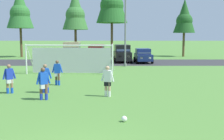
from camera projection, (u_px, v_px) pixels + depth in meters
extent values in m
plane|color=#518438|center=(101.00, 78.00, 21.20)|extent=(400.00, 400.00, 0.00)
cube|color=#333335|center=(106.00, 62.00, 33.95)|extent=(52.00, 8.40, 0.01)
sphere|color=white|center=(126.00, 119.00, 10.17)|extent=(0.22, 0.22, 0.22)
sphere|color=black|center=(126.00, 119.00, 10.17)|extent=(0.08, 0.08, 0.08)
sphere|color=red|center=(127.00, 119.00, 10.17)|extent=(0.07, 0.07, 0.07)
cylinder|color=white|center=(114.00, 60.00, 22.61)|extent=(0.12, 0.12, 2.44)
cylinder|color=white|center=(28.00, 60.00, 23.14)|extent=(0.12, 0.12, 2.44)
cylinder|color=white|center=(70.00, 45.00, 22.73)|extent=(7.31, 0.62, 0.12)
cylinder|color=white|center=(114.00, 58.00, 23.48)|extent=(0.22, 1.95, 2.46)
cylinder|color=white|center=(31.00, 57.00, 24.02)|extent=(0.22, 1.95, 2.46)
cube|color=silver|center=(73.00, 60.00, 23.88)|extent=(6.94, 0.52, 2.20)
cylinder|color=brown|center=(48.00, 92.00, 13.69)|extent=(0.14, 0.14, 0.80)
cylinder|color=brown|center=(42.00, 92.00, 13.70)|extent=(0.14, 0.14, 0.80)
cylinder|color=#1E38B7|center=(48.00, 97.00, 13.72)|extent=(0.15, 0.15, 0.32)
cylinder|color=#1E38B7|center=(43.00, 97.00, 13.73)|extent=(0.15, 0.15, 0.32)
cube|color=silver|center=(45.00, 86.00, 13.66)|extent=(0.40, 0.38, 0.28)
cube|color=blue|center=(45.00, 78.00, 13.61)|extent=(0.45, 0.42, 0.60)
sphere|color=brown|center=(44.00, 70.00, 13.56)|extent=(0.22, 0.22, 0.22)
cylinder|color=blue|center=(50.00, 78.00, 13.74)|extent=(0.24, 0.21, 0.55)
cylinder|color=blue|center=(39.00, 79.00, 13.49)|extent=(0.24, 0.21, 0.55)
cylinder|color=#936B4C|center=(13.00, 86.00, 15.32)|extent=(0.14, 0.14, 0.80)
cylinder|color=#936B4C|center=(9.00, 86.00, 15.25)|extent=(0.14, 0.14, 0.80)
cylinder|color=blue|center=(13.00, 90.00, 15.35)|extent=(0.15, 0.15, 0.32)
cylinder|color=blue|center=(9.00, 91.00, 15.28)|extent=(0.15, 0.15, 0.32)
cube|color=silver|center=(11.00, 81.00, 15.25)|extent=(0.40, 0.39, 0.28)
cube|color=#1E38B7|center=(11.00, 74.00, 15.20)|extent=(0.44, 0.43, 0.60)
sphere|color=#936B4C|center=(10.00, 66.00, 15.15)|extent=(0.22, 0.22, 0.22)
cylinder|color=#1E38B7|center=(15.00, 74.00, 15.34)|extent=(0.23, 0.22, 0.55)
cylinder|color=#1E38B7|center=(6.00, 75.00, 15.06)|extent=(0.23, 0.22, 0.55)
cylinder|color=tan|center=(111.00, 89.00, 14.38)|extent=(0.14, 0.14, 0.80)
cylinder|color=tan|center=(107.00, 89.00, 14.50)|extent=(0.14, 0.14, 0.80)
cylinder|color=white|center=(111.00, 94.00, 14.41)|extent=(0.15, 0.15, 0.32)
cylinder|color=white|center=(107.00, 93.00, 14.53)|extent=(0.15, 0.15, 0.32)
cube|color=black|center=(109.00, 83.00, 14.40)|extent=(0.37, 0.28, 0.28)
cube|color=white|center=(109.00, 76.00, 14.36)|extent=(0.42, 0.30, 0.60)
sphere|color=tan|center=(109.00, 68.00, 14.30)|extent=(0.22, 0.22, 0.22)
cylinder|color=white|center=(113.00, 77.00, 14.27)|extent=(0.24, 0.13, 0.55)
cylinder|color=white|center=(104.00, 76.00, 14.44)|extent=(0.24, 0.13, 0.55)
cylinder|color=#936B4C|center=(49.00, 86.00, 15.39)|extent=(0.14, 0.14, 0.80)
cylinder|color=#936B4C|center=(45.00, 86.00, 15.42)|extent=(0.14, 0.14, 0.80)
cylinder|color=#1E38B7|center=(49.00, 90.00, 15.42)|extent=(0.15, 0.15, 0.32)
cylinder|color=#1E38B7|center=(45.00, 90.00, 15.45)|extent=(0.15, 0.15, 0.32)
cube|color=black|center=(47.00, 80.00, 15.36)|extent=(0.40, 0.33, 0.28)
cube|color=blue|center=(47.00, 74.00, 15.32)|extent=(0.44, 0.36, 0.60)
sphere|color=#936B4C|center=(46.00, 66.00, 15.27)|extent=(0.22, 0.22, 0.22)
cylinder|color=blue|center=(51.00, 74.00, 15.37)|extent=(0.25, 0.17, 0.55)
cylinder|color=blue|center=(42.00, 74.00, 15.27)|extent=(0.25, 0.17, 0.55)
cylinder|color=brown|center=(60.00, 79.00, 17.80)|extent=(0.14, 0.14, 0.80)
cylinder|color=brown|center=(58.00, 79.00, 17.96)|extent=(0.14, 0.14, 0.80)
cylinder|color=blue|center=(60.00, 83.00, 17.83)|extent=(0.15, 0.15, 0.32)
cylinder|color=blue|center=(58.00, 82.00, 17.99)|extent=(0.15, 0.15, 0.32)
cube|color=silver|center=(59.00, 74.00, 17.84)|extent=(0.35, 0.23, 0.28)
cube|color=blue|center=(59.00, 68.00, 17.80)|extent=(0.39, 0.25, 0.60)
sphere|color=brown|center=(58.00, 62.00, 17.74)|extent=(0.22, 0.22, 0.22)
cylinder|color=blue|center=(62.00, 69.00, 17.76)|extent=(0.23, 0.10, 0.55)
cylinder|color=blue|center=(55.00, 69.00, 17.83)|extent=(0.23, 0.10, 0.55)
cube|color=red|center=(52.00, 56.00, 34.64)|extent=(2.10, 4.32, 0.76)
cube|color=red|center=(52.00, 51.00, 34.71)|extent=(1.80, 2.21, 0.64)
cube|color=#28384C|center=(50.00, 51.00, 33.75)|extent=(1.55, 0.42, 0.55)
cube|color=#28384C|center=(58.00, 51.00, 34.76)|extent=(0.17, 1.78, 0.45)
cube|color=white|center=(53.00, 57.00, 32.63)|extent=(0.29, 0.10, 0.20)
cube|color=white|center=(45.00, 57.00, 32.57)|extent=(0.29, 0.10, 0.20)
cube|color=#B21414|center=(58.00, 55.00, 36.71)|extent=(0.29, 0.10, 0.20)
cube|color=#B21414|center=(50.00, 55.00, 36.65)|extent=(0.29, 0.10, 0.20)
cylinder|color=black|center=(57.00, 60.00, 33.46)|extent=(0.29, 0.66, 0.64)
cylinder|color=black|center=(43.00, 60.00, 33.34)|extent=(0.29, 0.66, 0.64)
cylinder|color=black|center=(60.00, 58.00, 36.04)|extent=(0.29, 0.66, 0.64)
cylinder|color=black|center=(46.00, 58.00, 35.92)|extent=(0.29, 0.66, 0.64)
cube|color=tan|center=(74.00, 55.00, 33.76)|extent=(2.21, 4.90, 1.10)
cube|color=tan|center=(74.00, 46.00, 33.83)|extent=(2.02, 4.19, 1.10)
cube|color=#28384C|center=(72.00, 47.00, 31.88)|extent=(1.69, 0.55, 0.91)
cube|color=#28384C|center=(81.00, 46.00, 33.87)|extent=(0.22, 3.48, 0.77)
cube|color=white|center=(76.00, 56.00, 31.44)|extent=(0.28, 0.09, 0.20)
cube|color=white|center=(67.00, 56.00, 31.39)|extent=(0.28, 0.09, 0.20)
cube|color=#B21414|center=(79.00, 54.00, 36.12)|extent=(0.28, 0.09, 0.20)
cube|color=#B21414|center=(71.00, 54.00, 36.07)|extent=(0.28, 0.09, 0.20)
cylinder|color=black|center=(81.00, 61.00, 32.40)|extent=(0.27, 0.65, 0.64)
cylinder|color=black|center=(64.00, 61.00, 32.31)|extent=(0.27, 0.65, 0.64)
cylinder|color=black|center=(82.00, 59.00, 35.35)|extent=(0.27, 0.65, 0.64)
cylinder|color=black|center=(67.00, 59.00, 35.26)|extent=(0.27, 0.65, 0.64)
cube|color=maroon|center=(98.00, 55.00, 34.50)|extent=(2.14, 4.69, 1.00)
cube|color=maroon|center=(98.00, 48.00, 34.59)|extent=(1.90, 3.09, 0.84)
cube|color=#28384C|center=(97.00, 49.00, 33.18)|extent=(1.63, 0.46, 0.71)
cube|color=#28384C|center=(105.00, 48.00, 34.54)|extent=(0.17, 2.55, 0.59)
cube|color=white|center=(100.00, 56.00, 32.22)|extent=(0.28, 0.09, 0.20)
cube|color=white|center=(91.00, 56.00, 32.28)|extent=(0.28, 0.09, 0.20)
cube|color=#B21414|center=(103.00, 54.00, 36.70)|extent=(0.28, 0.09, 0.20)
cube|color=#B21414|center=(96.00, 54.00, 36.76)|extent=(0.28, 0.09, 0.20)
cylinder|color=black|center=(104.00, 60.00, 33.09)|extent=(0.27, 0.65, 0.64)
cylinder|color=black|center=(89.00, 60.00, 33.20)|extent=(0.27, 0.65, 0.64)
cylinder|color=black|center=(106.00, 58.00, 35.92)|extent=(0.27, 0.65, 0.64)
cylinder|color=black|center=(92.00, 58.00, 36.03)|extent=(0.27, 0.65, 0.64)
cube|color=black|center=(124.00, 56.00, 34.04)|extent=(2.17, 4.70, 1.00)
cube|color=black|center=(123.00, 48.00, 34.13)|extent=(1.92, 3.10, 0.84)
cube|color=#28384C|center=(125.00, 49.00, 32.73)|extent=(1.63, 0.47, 0.71)
cube|color=#28384C|center=(130.00, 48.00, 34.18)|extent=(0.19, 2.55, 0.59)
cube|color=white|center=(130.00, 56.00, 31.83)|extent=(0.28, 0.10, 0.20)
cube|color=white|center=(121.00, 56.00, 31.77)|extent=(0.28, 0.10, 0.20)
cube|color=#B21414|center=(126.00, 54.00, 36.31)|extent=(0.28, 0.10, 0.20)
cube|color=#B21414|center=(118.00, 54.00, 36.25)|extent=(0.28, 0.10, 0.20)
cylinder|color=black|center=(132.00, 61.00, 32.74)|extent=(0.28, 0.65, 0.64)
cylinder|color=black|center=(117.00, 61.00, 32.64)|extent=(0.28, 0.65, 0.64)
cylinder|color=black|center=(130.00, 59.00, 35.57)|extent=(0.28, 0.65, 0.64)
cylinder|color=black|center=(115.00, 59.00, 35.47)|extent=(0.28, 0.65, 0.64)
cube|color=navy|center=(144.00, 57.00, 33.23)|extent=(1.92, 4.25, 0.76)
cube|color=navy|center=(144.00, 51.00, 33.30)|extent=(1.72, 2.15, 0.64)
cube|color=#28384C|center=(145.00, 52.00, 32.34)|extent=(1.54, 0.36, 0.55)
cube|color=#28384C|center=(151.00, 51.00, 33.32)|extent=(0.09, 1.79, 0.45)
cube|color=white|center=(151.00, 58.00, 31.20)|extent=(0.28, 0.09, 0.20)
cube|color=white|center=(143.00, 58.00, 31.17)|extent=(0.28, 0.09, 0.20)
cube|color=#B21414|center=(146.00, 55.00, 35.29)|extent=(0.28, 0.09, 0.20)
cube|color=#B21414|center=(138.00, 55.00, 35.26)|extent=(0.28, 0.09, 0.20)
cylinder|color=black|center=(154.00, 61.00, 32.01)|extent=(0.26, 0.65, 0.64)
cylinder|color=black|center=(138.00, 61.00, 31.97)|extent=(0.26, 0.65, 0.64)
cylinder|color=black|center=(150.00, 59.00, 34.59)|extent=(0.26, 0.65, 0.64)
cylinder|color=black|center=(136.00, 59.00, 34.55)|extent=(0.26, 0.65, 0.64)
cylinder|color=brown|center=(23.00, 43.00, 42.56)|extent=(0.36, 0.36, 4.49)
cone|color=#2D702D|center=(21.00, 8.00, 41.91)|extent=(4.04, 4.04, 6.28)
sphere|color=#2D702D|center=(21.00, 14.00, 42.02)|extent=(3.03, 3.03, 3.03)
cylinder|color=brown|center=(77.00, 44.00, 40.71)|extent=(0.36, 0.36, 4.23)
cone|color=#387533|center=(77.00, 9.00, 40.09)|extent=(3.80, 3.80, 5.92)
sphere|color=#387533|center=(77.00, 15.00, 40.20)|extent=(2.85, 2.85, 2.85)
cylinder|color=brown|center=(113.00, 40.00, 41.68)|extent=(0.36, 0.36, 5.25)
sphere|color=#236023|center=(113.00, 6.00, 41.05)|extent=(3.55, 3.55, 3.55)
cylinder|color=brown|center=(185.00, 45.00, 43.57)|extent=(0.36, 0.36, 3.79)
cone|color=#1E511E|center=(186.00, 16.00, 43.02)|extent=(3.41, 3.41, 5.31)
sphere|color=#1E511E|center=(186.00, 21.00, 43.11)|extent=(2.56, 2.56, 2.56)
cylinder|color=slate|center=(127.00, 27.00, 28.77)|extent=(0.18, 0.18, 8.26)
cylinder|color=slate|center=(126.00, 65.00, 29.25)|extent=(0.32, 0.32, 0.30)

